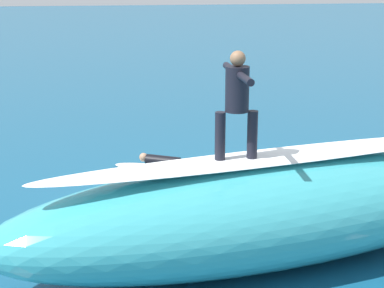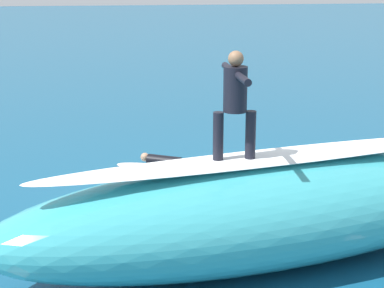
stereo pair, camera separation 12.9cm
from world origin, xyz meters
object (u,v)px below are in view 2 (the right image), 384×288
Objects in this scene: surfboard_paddling at (165,170)px; surfer_paddling at (170,163)px; surfer_riding at (235,97)px; surfboard_riding at (234,162)px.

surfboard_paddling is 0.20m from surfer_paddling.
surfboard_paddling is at bearing -83.72° from surfer_riding.
surfboard_paddling is (0.62, -4.51, -1.56)m from surfboard_riding.
surfer_riding is at bearing -91.60° from surfboard_riding.
surfboard_paddling is 1.57× the size of surfer_paddling.
surfer_riding is 5.18m from surfboard_paddling.
surfboard_riding is at bearing 125.62° from surfboard_paddling.
surfer_riding reaches higher than surfboard_paddling.
surfer_riding reaches higher than surfboard_riding.
surfer_riding is 1.06× the size of surfer_paddling.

